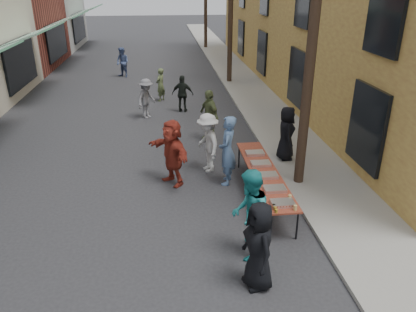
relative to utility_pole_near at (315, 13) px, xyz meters
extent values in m
plane|color=#28282B|center=(-4.30, -3.00, -4.50)|extent=(120.00, 120.00, 0.00)
cube|color=gray|center=(0.70, 12.00, -4.45)|extent=(2.20, 60.00, 0.10)
cylinder|color=#2D2116|center=(0.00, 0.00, 0.00)|extent=(0.26, 0.26, 9.00)
cube|color=maroon|center=(-1.15, -0.64, -3.77)|extent=(0.70, 4.00, 0.04)
cylinder|color=black|center=(-1.44, -2.52, -4.14)|extent=(0.04, 0.04, 0.71)
cylinder|color=black|center=(-0.86, -2.52, -4.14)|extent=(0.04, 0.04, 0.71)
cylinder|color=black|center=(-1.44, 1.24, -4.14)|extent=(0.04, 0.04, 0.71)
cylinder|color=black|center=(-0.86, 1.24, -4.14)|extent=(0.04, 0.04, 0.71)
cube|color=maroon|center=(-1.15, -2.29, -3.71)|extent=(0.50, 0.33, 0.08)
cube|color=#B2B2B7|center=(-1.15, -1.64, -3.71)|extent=(0.50, 0.33, 0.08)
cube|color=tan|center=(-1.15, -0.94, -3.71)|extent=(0.50, 0.33, 0.08)
cube|color=#B2B2B7|center=(-1.15, -0.24, -3.71)|extent=(0.50, 0.33, 0.08)
cube|color=tan|center=(-1.15, 0.46, -3.71)|extent=(0.50, 0.33, 0.08)
cylinder|color=#A57F26|center=(-1.37, -2.59, -3.71)|extent=(0.07, 0.07, 0.08)
cylinder|color=#A57F26|center=(-1.37, -2.49, -3.71)|extent=(0.07, 0.07, 0.08)
cylinder|color=#A57F26|center=(-1.37, -2.39, -3.71)|extent=(0.07, 0.07, 0.08)
cylinder|color=tan|center=(-0.95, -2.54, -3.69)|extent=(0.08, 0.08, 0.12)
imported|color=black|center=(-2.03, -3.81, -3.64)|extent=(0.71, 0.93, 1.72)
imported|color=#50709B|center=(-1.95, 0.31, -3.53)|extent=(0.63, 0.80, 1.93)
imported|color=teal|center=(-2.02, -2.92, -3.55)|extent=(0.95, 1.09, 1.90)
imported|color=silver|center=(-2.39, 1.16, -3.63)|extent=(0.91, 1.26, 1.75)
imported|color=#5E6C3E|center=(-2.07, 3.63, -3.60)|extent=(0.85, 1.14, 1.80)
imported|color=maroon|center=(-3.44, 0.47, -3.58)|extent=(1.37, 1.73, 1.84)
imported|color=black|center=(0.05, 1.54, -3.57)|extent=(0.61, 0.86, 1.66)
imported|color=slate|center=(-4.29, 6.38, -3.70)|extent=(1.08, 1.19, 1.60)
imported|color=black|center=(-2.80, 7.04, -3.72)|extent=(0.97, 0.58, 1.56)
imported|color=#526138|center=(-3.72, 8.83, -3.75)|extent=(0.60, 0.66, 1.51)
imported|color=#485B8C|center=(-5.84, 14.08, -3.67)|extent=(1.02, 1.00, 1.67)
camera|label=1|loc=(-3.60, -9.65, 0.74)|focal=35.00mm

